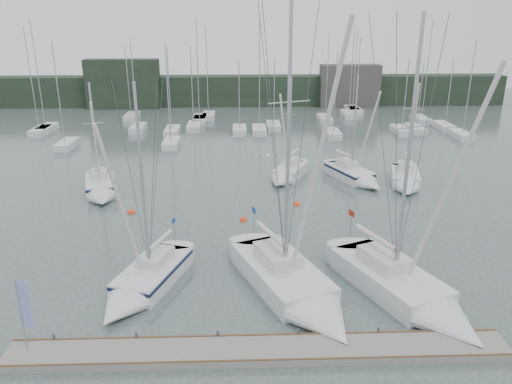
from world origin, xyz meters
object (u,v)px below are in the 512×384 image
at_px(sailboat_mid_e, 406,182).
at_px(sailboat_near_center, 300,294).
at_px(sailboat_near_left, 140,286).
at_px(sailboat_mid_c, 286,175).
at_px(dock_banner, 24,309).
at_px(buoy_c, 131,213).
at_px(sailboat_near_right, 416,298).
at_px(buoy_b, 297,205).
at_px(sailboat_mid_d, 357,177).
at_px(sailboat_mid_a, 101,190).
at_px(buoy_a, 243,220).

bearing_deg(sailboat_mid_e, sailboat_near_center, -107.84).
relative_size(sailboat_near_left, sailboat_near_center, 0.69).
height_order(sailboat_near_left, sailboat_mid_c, sailboat_near_left).
xyz_separation_m(sailboat_near_center, dock_banner, (-13.33, -4.03, 2.00)).
relative_size(sailboat_mid_c, buoy_c, 16.25).
xyz_separation_m(sailboat_near_right, buoy_b, (-4.80, 15.77, -0.62)).
xyz_separation_m(sailboat_mid_d, dock_banner, (-21.27, -24.83, 2.07)).
xyz_separation_m(sailboat_mid_d, sailboat_mid_e, (4.19, -1.62, 0.02)).
distance_m(sailboat_near_left, sailboat_near_right, 15.57).
bearing_deg(sailboat_mid_d, dock_banner, -153.68).
xyz_separation_m(sailboat_near_right, sailboat_mid_a, (-21.91, 18.47, -0.03)).
distance_m(sailboat_near_right, sailboat_mid_c, 22.82).
distance_m(sailboat_mid_c, buoy_a, 10.62).
distance_m(buoy_a, buoy_c, 9.32).
bearing_deg(buoy_a, sailboat_mid_c, 66.26).
height_order(buoy_b, buoy_c, buoy_c).
xyz_separation_m(sailboat_near_center, buoy_c, (-12.18, 13.82, -0.62)).
distance_m(sailboat_near_left, buoy_b, 17.49).
bearing_deg(sailboat_near_left, sailboat_mid_c, 82.16).
distance_m(sailboat_near_center, dock_banner, 14.07).
relative_size(sailboat_mid_a, buoy_c, 16.58).
distance_m(buoy_a, buoy_b, 5.59).
bearing_deg(sailboat_mid_a, dock_banner, -99.74).
height_order(sailboat_mid_d, buoy_c, sailboat_mid_d).
xyz_separation_m(sailboat_near_left, dock_banner, (-4.19, -5.32, 2.07)).
relative_size(sailboat_near_right, sailboat_mid_a, 1.56).
bearing_deg(sailboat_mid_e, sailboat_mid_c, -178.24).
bearing_deg(buoy_c, sailboat_mid_e, 12.44).
relative_size(sailboat_mid_d, buoy_c, 17.00).
bearing_deg(sailboat_mid_d, sailboat_near_left, -154.31).
height_order(sailboat_near_left, sailboat_mid_e, sailboat_near_left).
xyz_separation_m(sailboat_near_right, buoy_a, (-9.37, 12.54, -0.62)).
distance_m(sailboat_mid_c, buoy_c, 15.52).
distance_m(buoy_a, dock_banner, 19.16).
height_order(sailboat_near_left, buoy_c, sailboat_near_left).
height_order(sailboat_mid_a, buoy_a, sailboat_mid_a).
xyz_separation_m(sailboat_near_left, sailboat_mid_a, (-6.46, 16.57, 0.05)).
relative_size(sailboat_near_left, sailboat_mid_a, 1.22).
bearing_deg(sailboat_near_left, sailboat_mid_d, 67.91).
height_order(sailboat_near_center, sailboat_mid_e, sailboat_near_center).
bearing_deg(buoy_b, sailboat_mid_a, 171.03).
relative_size(sailboat_mid_c, buoy_a, 17.23).
relative_size(sailboat_mid_c, dock_banner, 2.78).
bearing_deg(buoy_b, sailboat_near_right, -73.06).
bearing_deg(buoy_a, buoy_c, 168.35).
bearing_deg(sailboat_near_center, sailboat_mid_d, 47.28).
xyz_separation_m(sailboat_near_right, buoy_c, (-18.49, 14.42, -0.62)).
bearing_deg(sailboat_mid_c, sailboat_near_left, -92.54).
bearing_deg(sailboat_near_right, sailboat_mid_c, 79.47).
distance_m(sailboat_mid_a, buoy_c, 5.33).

